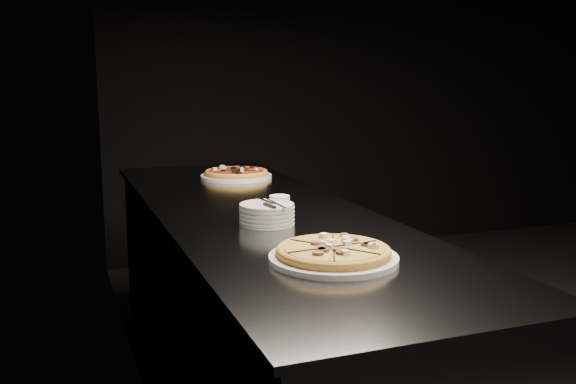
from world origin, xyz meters
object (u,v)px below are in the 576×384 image
object	(u,v)px
counter	(261,329)
pizza_mushroom	(333,253)
plate_stack	(267,214)
cutlery	(270,204)
ramekin	(280,204)
pizza_tomato	(236,174)

from	to	relation	value
counter	pizza_mushroom	xyz separation A→B (m)	(-0.02, -0.69, 0.48)
plate_stack	cutlery	bearing A→B (deg)	-62.38
counter	plate_stack	distance (m)	0.54
pizza_mushroom	ramekin	xyz separation A→B (m)	(0.07, 0.61, 0.01)
pizza_mushroom	cutlery	bearing A→B (deg)	92.38
cutlery	pizza_tomato	bearing A→B (deg)	72.94
cutlery	plate_stack	bearing A→B (deg)	109.88
cutlery	pizza_mushroom	bearing A→B (deg)	-95.36
plate_stack	cutlery	distance (m)	0.04
counter	ramekin	distance (m)	0.50
plate_stack	cutlery	size ratio (longest dim) A/B	0.93
counter	plate_stack	size ratio (longest dim) A/B	13.66
ramekin	pizza_tomato	bearing A→B (deg)	84.99
pizza_mushroom	plate_stack	xyz separation A→B (m)	(-0.03, 0.47, 0.01)
pizza_tomato	cutlery	size ratio (longest dim) A/B	2.01
pizza_mushroom	pizza_tomato	size ratio (longest dim) A/B	0.88
pizza_tomato	plate_stack	xyz separation A→B (m)	(-0.16, -0.94, 0.01)
pizza_mushroom	counter	bearing A→B (deg)	88.26
plate_stack	counter	bearing A→B (deg)	77.96
pizza_tomato	cutlery	xyz separation A→B (m)	(-0.16, -0.96, 0.05)
cutlery	ramekin	size ratio (longest dim) A/B	2.67
counter	ramekin	world-z (taller)	ramekin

